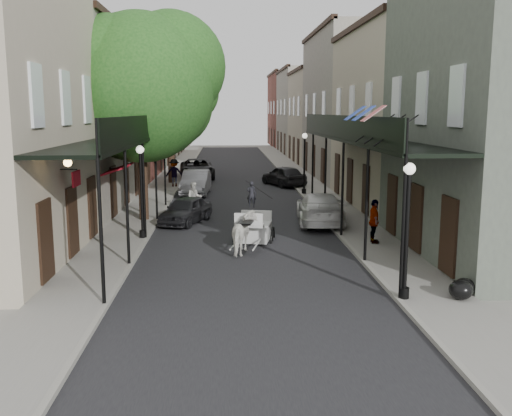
{
  "coord_description": "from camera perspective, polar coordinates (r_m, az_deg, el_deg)",
  "views": [
    {
      "loc": [
        -0.74,
        -16.71,
        5.18
      ],
      "look_at": [
        0.38,
        4.18,
        1.6
      ],
      "focal_mm": 40.0,
      "sensor_mm": 36.0,
      "label": 1
    }
  ],
  "objects": [
    {
      "name": "lamppost_right_near",
      "position": [
        15.8,
        14.85,
        -2.05
      ],
      "size": [
        0.32,
        0.32,
        3.71
      ],
      "color": "black",
      "rests_on": "sidewalk_right"
    },
    {
      "name": "car_left_near",
      "position": [
        26.63,
        -7.03,
        -0.21
      ],
      "size": [
        2.66,
        3.95,
        1.25
      ],
      "primitive_type": "imported",
      "rotation": [
        0.0,
        0.0,
        -0.36
      ],
      "color": "black",
      "rests_on": "ground"
    },
    {
      "name": "gallery_left",
      "position": [
        24.06,
        -12.85,
        6.78
      ],
      "size": [
        2.2,
        18.05,
        4.88
      ],
      "color": "black",
      "rests_on": "sidewalk_left"
    },
    {
      "name": "carriage",
      "position": [
        23.08,
        -0.12,
        -0.79
      ],
      "size": [
        1.8,
        2.43,
        2.51
      ],
      "rotation": [
        0.0,
        0.0,
        -0.21
      ],
      "color": "black",
      "rests_on": "ground"
    },
    {
      "name": "sidewalk_right",
      "position": [
        37.51,
        5.76,
        1.81
      ],
      "size": [
        2.2,
        90.0,
        0.12
      ],
      "primitive_type": "cube",
      "color": "gray",
      "rests_on": "ground"
    },
    {
      "name": "car_right_near",
      "position": [
        26.45,
        6.41,
        -0.04
      ],
      "size": [
        2.46,
        5.17,
        1.45
      ],
      "primitive_type": "imported",
      "rotation": [
        0.0,
        0.0,
        3.05
      ],
      "color": "silver",
      "rests_on": "ground"
    },
    {
      "name": "ground",
      "position": [
        17.51,
        -0.51,
        -7.5
      ],
      "size": [
        140.0,
        140.0,
        0.0
      ],
      "primitive_type": "plane",
      "color": "gray",
      "rests_on": "ground"
    },
    {
      "name": "pedestrian_sidewalk_left",
      "position": [
        38.91,
        -8.17,
        3.51
      ],
      "size": [
        1.25,
        0.78,
        1.85
      ],
      "primitive_type": "imported",
      "rotation": [
        0.0,
        0.0,
        3.22
      ],
      "color": "gray",
      "rests_on": "sidewalk_left"
    },
    {
      "name": "tree_near",
      "position": [
        27.14,
        -10.64,
        12.31
      ],
      "size": [
        7.31,
        6.8,
        9.63
      ],
      "color": "#382619",
      "rests_on": "sidewalk_left"
    },
    {
      "name": "building_row_left",
      "position": [
        47.37,
        -12.81,
        9.56
      ],
      "size": [
        5.0,
        80.0,
        10.5
      ],
      "primitive_type": "cube",
      "color": "tan",
      "rests_on": "ground"
    },
    {
      "name": "building_row_right",
      "position": [
        47.64,
        8.35,
        9.69
      ],
      "size": [
        5.0,
        80.0,
        10.5
      ],
      "primitive_type": "cube",
      "color": "gray",
      "rests_on": "ground"
    },
    {
      "name": "horse",
      "position": [
        20.86,
        -1.12,
        -2.55
      ],
      "size": [
        1.16,
        1.91,
        1.5
      ],
      "primitive_type": "imported",
      "rotation": [
        0.0,
        0.0,
        2.93
      ],
      "color": "silver",
      "rests_on": "ground"
    },
    {
      "name": "car_right_far",
      "position": [
        39.71,
        2.79,
        3.25
      ],
      "size": [
        3.17,
        4.55,
        1.44
      ],
      "primitive_type": "imported",
      "rotation": [
        0.0,
        0.0,
        3.53
      ],
      "color": "black",
      "rests_on": "ground"
    },
    {
      "name": "gallery_right",
      "position": [
        24.35,
        10.13,
        6.91
      ],
      "size": [
        2.2,
        18.05,
        4.88
      ],
      "color": "black",
      "rests_on": "sidewalk_right"
    },
    {
      "name": "lamppost_left",
      "position": [
        23.17,
        -11.39,
        1.75
      ],
      "size": [
        0.32,
        0.32,
        3.71
      ],
      "color": "black",
      "rests_on": "sidewalk_left"
    },
    {
      "name": "pedestrian_walking",
      "position": [
        29.23,
        -6.18,
        1.04
      ],
      "size": [
        0.85,
        0.71,
        1.6
      ],
      "primitive_type": "imported",
      "rotation": [
        0.0,
        0.0,
        0.14
      ],
      "color": "beige",
      "rests_on": "ground"
    },
    {
      "name": "pedestrian_sidewalk_right",
      "position": [
        22.4,
        11.74,
        -1.32
      ],
      "size": [
        0.49,
        1.03,
        1.71
      ],
      "primitive_type": "imported",
      "rotation": [
        0.0,
        0.0,
        1.49
      ],
      "color": "gray",
      "rests_on": "sidewalk_right"
    },
    {
      "name": "sidewalk_left",
      "position": [
        37.31,
        -9.61,
        1.68
      ],
      "size": [
        2.2,
        90.0,
        0.12
      ],
      "primitive_type": "cube",
      "color": "gray",
      "rests_on": "ground"
    },
    {
      "name": "car_left_far",
      "position": [
        44.35,
        -5.93,
        3.92
      ],
      "size": [
        3.01,
        5.61,
        1.5
      ],
      "primitive_type": "imported",
      "rotation": [
        0.0,
        0.0,
        0.1
      ],
      "color": "black",
      "rests_on": "ground"
    },
    {
      "name": "trash_bags",
      "position": [
        16.75,
        19.94,
        -7.57
      ],
      "size": [
        0.9,
        1.05,
        0.55
      ],
      "color": "black",
      "rests_on": "sidewalk_right"
    },
    {
      "name": "lamppost_right_far",
      "position": [
        35.19,
        4.86,
        4.57
      ],
      "size": [
        0.32,
        0.32,
        3.71
      ],
      "color": "black",
      "rests_on": "sidewalk_right"
    },
    {
      "name": "road",
      "position": [
        37.08,
        -1.9,
        1.68
      ],
      "size": [
        8.0,
        90.0,
        0.01
      ],
      "primitive_type": "cube",
      "color": "black",
      "rests_on": "ground"
    },
    {
      "name": "car_left_mid",
      "position": [
        35.82,
        -6.03,
        2.54
      ],
      "size": [
        1.83,
        4.61,
        1.49
      ],
      "primitive_type": "imported",
      "rotation": [
        0.0,
        0.0,
        -0.06
      ],
      "color": "#A0A0A5",
      "rests_on": "ground"
    },
    {
      "name": "tree_far",
      "position": [
        41.04,
        -8.11,
        10.53
      ],
      "size": [
        6.45,
        6.0,
        8.61
      ],
      "color": "#382619",
      "rests_on": "sidewalk_left"
    }
  ]
}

